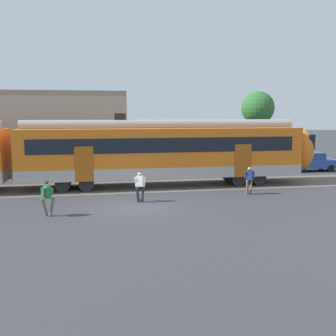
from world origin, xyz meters
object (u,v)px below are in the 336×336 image
(parked_car_blue, at_px, (311,162))
(pedestrian_navy, at_px, (249,178))
(pedestrian_white, at_px, (140,184))
(pedestrian_green, at_px, (47,195))

(parked_car_blue, bearing_deg, pedestrian_navy, -137.29)
(pedestrian_white, bearing_deg, parked_car_blue, 30.16)
(pedestrian_white, distance_m, pedestrian_navy, 6.61)
(pedestrian_navy, xyz_separation_m, parked_car_blue, (8.54, 7.88, -0.18))
(pedestrian_white, xyz_separation_m, pedestrian_navy, (6.55, 0.89, 0.00))
(pedestrian_green, distance_m, pedestrian_white, 5.04)
(pedestrian_white, distance_m, parked_car_blue, 17.45)
(pedestrian_green, height_order, pedestrian_navy, same)
(pedestrian_green, bearing_deg, parked_car_blue, 29.14)
(pedestrian_navy, height_order, parked_car_blue, pedestrian_navy)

